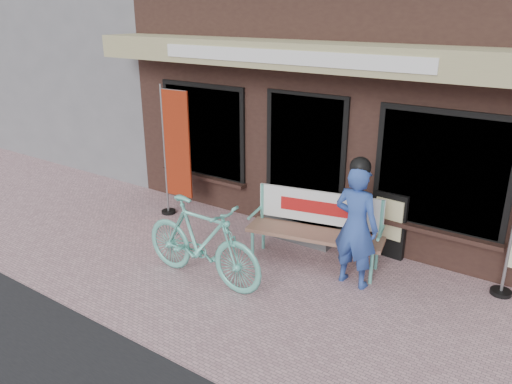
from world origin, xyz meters
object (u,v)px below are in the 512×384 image
Objects in this scene: person at (356,224)px; menu_stand at (389,224)px; nobori_red at (175,151)px; bicycle at (202,241)px; bench at (317,223)px.

person reaches higher than menu_stand.
bicycle is at bearing -44.08° from nobori_red.
bicycle is 2.32m from nobori_red.
person is 1.95m from bicycle.
person is at bearing -57.31° from bicycle.
bench is 1.07m from menu_stand.
bench is 0.75m from person.
menu_stand is at bearing 31.95° from bench.
nobori_red reaches higher than person.
bench is 1.03× the size of bicycle.
bench reaches higher than menu_stand.
person is (0.67, -0.24, 0.24)m from bench.
nobori_red reaches higher than menu_stand.
menu_stand is (0.09, 0.99, -0.34)m from person.
bicycle reaches higher than bench.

